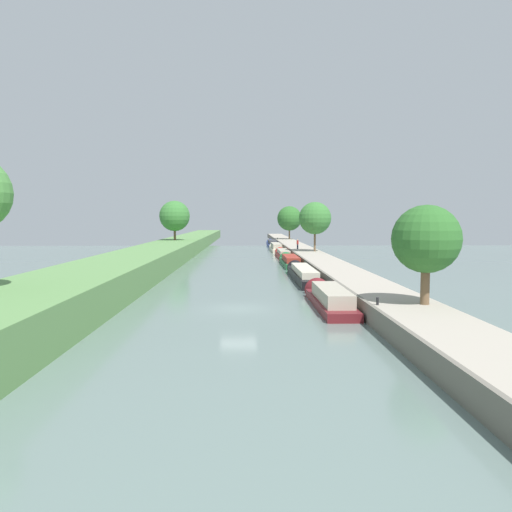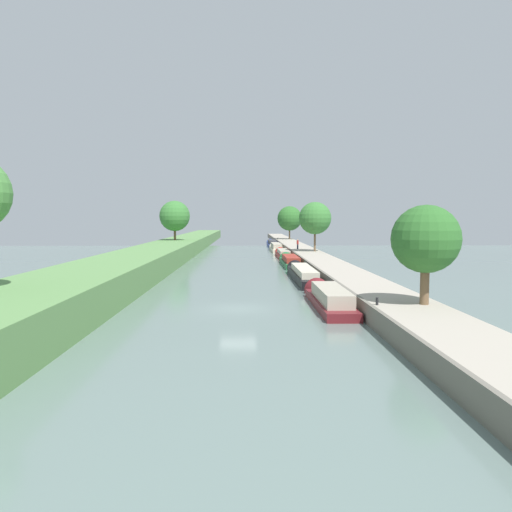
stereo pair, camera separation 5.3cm
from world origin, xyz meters
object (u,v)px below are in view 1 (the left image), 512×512
at_px(person_walking, 298,244).
at_px(mooring_bollard_far, 278,238).
at_px(narrowboat_red, 283,254).
at_px(mooring_bollard_near, 378,301).
at_px(narrowboat_blue, 272,243).
at_px(narrowboat_green, 290,261).
at_px(narrowboat_maroon, 328,298).
at_px(narrowboat_cream, 276,248).
at_px(narrowboat_black, 303,274).

relative_size(person_walking, mooring_bollard_far, 3.69).
distance_m(narrowboat_red, mooring_bollard_near, 51.76).
height_order(person_walking, mooring_bollard_far, person_walking).
xyz_separation_m(narrowboat_red, narrowboat_blue, (-0.10, 32.01, 0.06)).
bearing_deg(mooring_bollard_near, narrowboat_green, 92.75).
xyz_separation_m(narrowboat_maroon, narrowboat_green, (-0.00, 31.16, -0.04)).
distance_m(narrowboat_maroon, person_walking, 46.54).
xyz_separation_m(mooring_bollard_near, mooring_bollard_far, (0.00, 91.17, 0.00)).
bearing_deg(narrowboat_blue, narrowboat_red, -89.82).
bearing_deg(narrowboat_maroon, narrowboat_blue, 89.99).
relative_size(narrowboat_green, narrowboat_blue, 0.83).
xyz_separation_m(narrowboat_green, narrowboat_blue, (0.01, 46.10, 0.03)).
height_order(narrowboat_maroon, mooring_bollard_near, mooring_bollard_near).
distance_m(narrowboat_blue, mooring_bollard_near, 83.76).
xyz_separation_m(narrowboat_cream, mooring_bollard_far, (1.93, 24.32, 0.78)).
xyz_separation_m(narrowboat_green, mooring_bollard_far, (1.81, 53.53, 0.87)).
bearing_deg(mooring_bollard_far, narrowboat_cream, -94.55).
bearing_deg(narrowboat_red, mooring_bollard_near, -88.12).
relative_size(narrowboat_cream, narrowboat_blue, 0.95).
distance_m(narrowboat_maroon, narrowboat_blue, 77.26).
height_order(narrowboat_cream, mooring_bollard_far, mooring_bollard_far).
xyz_separation_m(person_walking, mooring_bollard_far, (-0.85, 38.25, -0.65)).
bearing_deg(narrowboat_cream, person_walking, -78.71).
distance_m(narrowboat_cream, narrowboat_blue, 16.90).
bearing_deg(narrowboat_green, narrowboat_red, 89.55).
xyz_separation_m(narrowboat_black, narrowboat_blue, (0.12, 62.11, -0.02)).
bearing_deg(narrowboat_cream, mooring_bollard_near, -88.34).
bearing_deg(narrowboat_blue, narrowboat_cream, -90.48).
height_order(narrowboat_cream, mooring_bollard_near, mooring_bollard_near).
relative_size(narrowboat_green, person_walking, 7.89).
distance_m(narrowboat_cream, mooring_bollard_near, 66.88).
height_order(mooring_bollard_near, mooring_bollard_far, same).
bearing_deg(narrowboat_maroon, mooring_bollard_near, -74.44).
relative_size(narrowboat_maroon, narrowboat_black, 0.75).
relative_size(narrowboat_red, narrowboat_cream, 0.92).
bearing_deg(narrowboat_black, mooring_bollard_far, 88.42).
height_order(narrowboat_black, narrowboat_cream, narrowboat_cream).
bearing_deg(narrowboat_black, narrowboat_red, 89.58).
xyz_separation_m(narrowboat_red, person_walking, (2.54, 1.19, 1.54)).
bearing_deg(mooring_bollard_near, narrowboat_red, 91.88).
height_order(narrowboat_black, narrowboat_red, narrowboat_black).
relative_size(narrowboat_black, person_walking, 9.60).
bearing_deg(narrowboat_cream, narrowboat_maroon, -89.88).
distance_m(narrowboat_red, mooring_bollard_far, 39.49).
bearing_deg(narrowboat_green, person_walking, 80.16).
relative_size(narrowboat_cream, mooring_bollard_far, 33.41).
height_order(narrowboat_red, mooring_bollard_near, mooring_bollard_near).
bearing_deg(person_walking, narrowboat_green, -99.84).
distance_m(narrowboat_maroon, narrowboat_green, 31.16).
bearing_deg(narrowboat_green, narrowboat_blue, 89.99).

